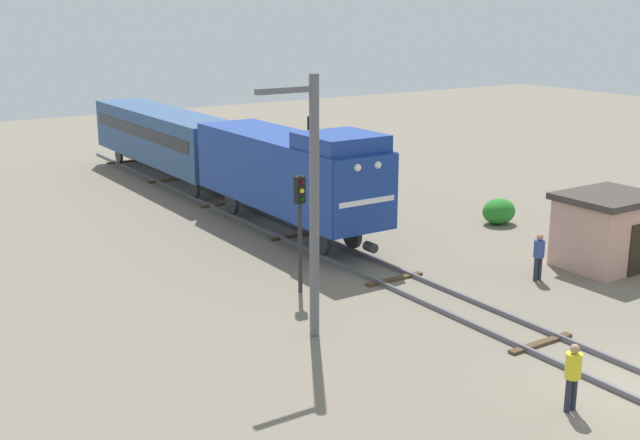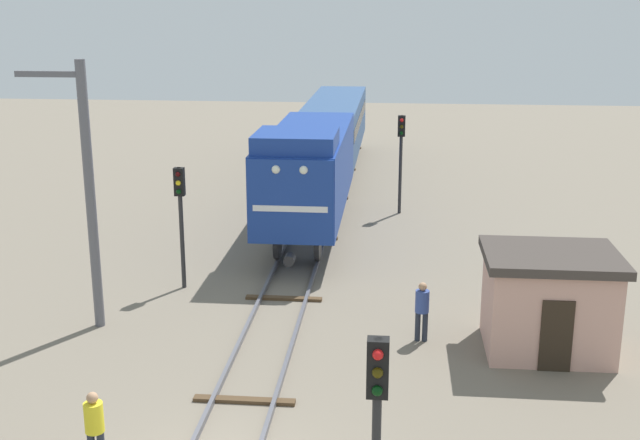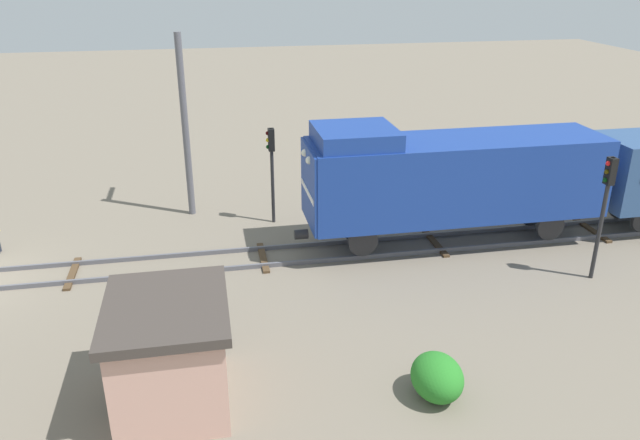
# 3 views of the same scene
# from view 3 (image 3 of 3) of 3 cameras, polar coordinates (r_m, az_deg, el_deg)

# --- Properties ---
(locomotive) EXTENTS (2.90, 11.60, 4.60)m
(locomotive) POSITION_cam_3_polar(r_m,az_deg,el_deg) (23.59, 11.83, 4.01)
(locomotive) COLOR navy
(locomotive) RESTS_ON railway_track
(traffic_signal_mid) EXTENTS (0.32, 0.34, 3.99)m
(traffic_signal_mid) POSITION_cam_3_polar(r_m,az_deg,el_deg) (25.22, -4.45, 5.67)
(traffic_signal_mid) COLOR #262628
(traffic_signal_mid) RESTS_ON ground
(traffic_signal_far) EXTENTS (0.32, 0.34, 4.31)m
(traffic_signal_far) POSITION_cam_3_polar(r_m,az_deg,el_deg) (22.43, 24.66, 1.97)
(traffic_signal_far) COLOR #262628
(traffic_signal_far) RESTS_ON ground
(worker_by_signal) EXTENTS (0.38, 0.38, 1.70)m
(worker_by_signal) POSITION_cam_3_polar(r_m,az_deg,el_deg) (18.79, -12.38, -7.02)
(worker_by_signal) COLOR #262B38
(worker_by_signal) RESTS_ON ground
(catenary_mast) EXTENTS (1.94, 0.28, 7.57)m
(catenary_mast) POSITION_cam_3_polar(r_m,az_deg,el_deg) (26.38, -12.26, 8.80)
(catenary_mast) COLOR #595960
(catenary_mast) RESTS_ON ground
(relay_hut) EXTENTS (3.50, 2.90, 2.74)m
(relay_hut) POSITION_cam_3_polar(r_m,az_deg,el_deg) (15.79, -13.56, -11.70)
(relay_hut) COLOR #D19E8C
(relay_hut) RESTS_ON ground
(bush_near) EXTENTS (1.57, 1.28, 1.14)m
(bush_near) POSITION_cam_3_polar(r_m,az_deg,el_deg) (16.22, 10.65, -13.94)
(bush_near) COLOR #277B26
(bush_near) RESTS_ON ground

